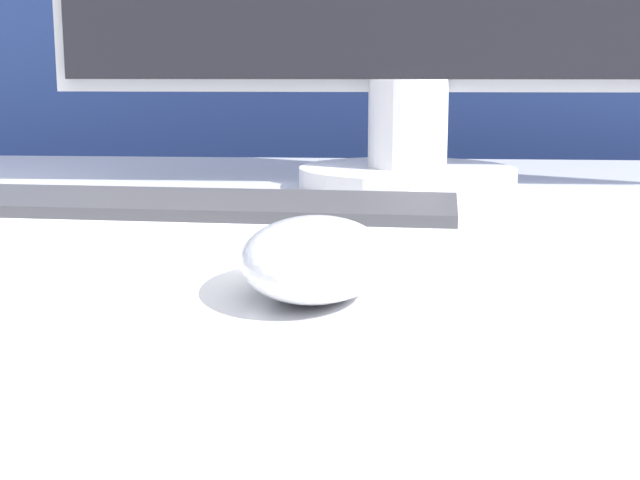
{
  "coord_description": "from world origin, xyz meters",
  "views": [
    {
      "loc": [
        0.02,
        -0.56,
        0.82
      ],
      "look_at": [
        -0.02,
        -0.09,
        0.73
      ],
      "focal_mm": 50.0,
      "sensor_mm": 36.0,
      "label": 1
    }
  ],
  "objects": [
    {
      "name": "partition_panel",
      "position": [
        0.0,
        0.72,
        0.69
      ],
      "size": [
        5.0,
        0.03,
        1.38
      ],
      "color": "navy",
      "rests_on": "ground_plane"
    },
    {
      "name": "keyboard",
      "position": [
        -0.12,
        0.05,
        0.72
      ],
      "size": [
        0.39,
        0.15,
        0.02
      ],
      "rotation": [
        0.0,
        0.0,
        -0.06
      ],
      "color": "white",
      "rests_on": "desk"
    },
    {
      "name": "computer_mouse_near",
      "position": [
        -0.02,
        -0.12,
        0.73
      ],
      "size": [
        0.08,
        0.12,
        0.04
      ],
      "rotation": [
        0.0,
        0.0,
        0.02
      ],
      "color": "white",
      "rests_on": "desk"
    }
  ]
}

